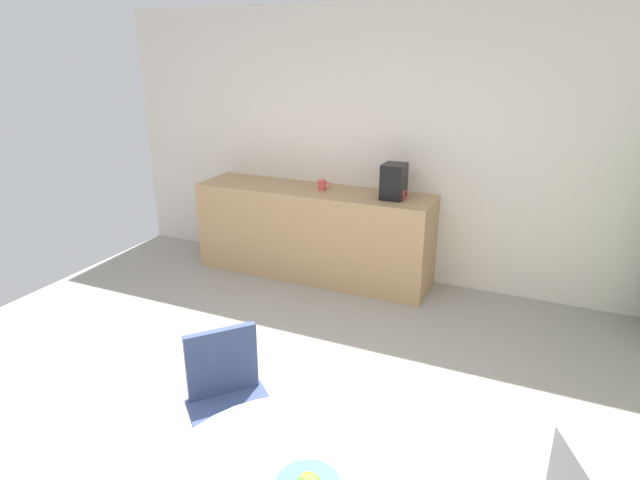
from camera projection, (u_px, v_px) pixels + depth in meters
name	position (u px, v px, depth m)	size (l,w,h in m)	color
ground_plane	(233.00, 473.00, 2.86)	(6.00, 6.00, 0.00)	#9E998E
wall_back	(398.00, 148.00, 4.99)	(6.00, 0.10, 2.60)	silver
counter_block	(313.00, 233.00, 5.26)	(2.37, 0.60, 0.90)	tan
chair_navy	(228.00, 390.00, 2.71)	(0.59, 0.59, 0.83)	silver
mug_white	(322.00, 185.00, 5.07)	(0.13, 0.08, 0.09)	#D84C4C
mug_green	(400.00, 194.00, 4.75)	(0.13, 0.08, 0.09)	#D84C4C
coffee_maker	(394.00, 181.00, 4.74)	(0.20, 0.24, 0.32)	black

